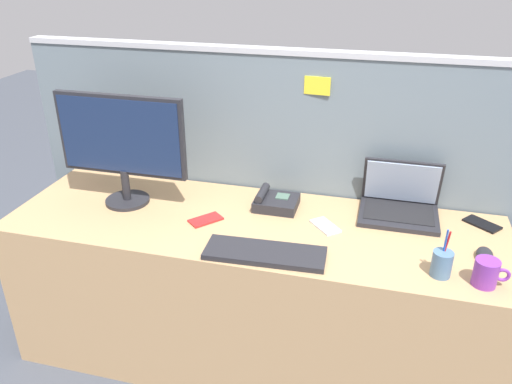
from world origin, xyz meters
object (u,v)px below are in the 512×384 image
(laptop, at_px, (400,202))
(desktop_monitor, at_px, (121,142))
(desk_phone, at_px, (275,202))
(cell_phone_red_case, at_px, (206,220))
(cell_phone_black_slab, at_px, (482,224))
(pen_cup, at_px, (442,263))
(computer_mouse_right_hand, at_px, (485,254))
(keyboard_main, at_px, (265,253))
(cell_phone_white_slab, at_px, (325,226))
(coffee_mug, at_px, (486,273))

(laptop, bearing_deg, desktop_monitor, -170.79)
(desk_phone, distance_m, cell_phone_red_case, 0.32)
(cell_phone_black_slab, bearing_deg, pen_cup, -165.97)
(laptop, distance_m, computer_mouse_right_hand, 0.42)
(keyboard_main, relative_size, cell_phone_white_slab, 3.34)
(desktop_monitor, distance_m, pen_cup, 1.38)
(pen_cup, bearing_deg, computer_mouse_right_hand, 43.41)
(keyboard_main, relative_size, cell_phone_red_case, 3.29)
(cell_phone_white_slab, bearing_deg, coffee_mug, -65.17)
(desktop_monitor, bearing_deg, cell_phone_white_slab, -0.54)
(computer_mouse_right_hand, bearing_deg, desk_phone, 172.37)
(pen_cup, bearing_deg, cell_phone_black_slab, 65.32)
(pen_cup, distance_m, coffee_mug, 0.15)
(keyboard_main, xyz_separation_m, cell_phone_black_slab, (0.82, 0.46, -0.01))
(desktop_monitor, xyz_separation_m, pen_cup, (1.34, -0.25, -0.24))
(cell_phone_white_slab, bearing_deg, pen_cup, -69.78)
(desk_phone, bearing_deg, desktop_monitor, -170.38)
(computer_mouse_right_hand, bearing_deg, keyboard_main, -160.78)
(desktop_monitor, height_order, desk_phone, desktop_monitor)
(keyboard_main, xyz_separation_m, cell_phone_white_slab, (0.19, 0.27, -0.01))
(keyboard_main, relative_size, computer_mouse_right_hand, 4.55)
(computer_mouse_right_hand, distance_m, cell_phone_red_case, 1.10)
(desktop_monitor, xyz_separation_m, laptop, (1.19, 0.19, -0.23))
(laptop, bearing_deg, computer_mouse_right_hand, -41.72)
(desktop_monitor, bearing_deg, coffee_mug, -10.12)
(laptop, relative_size, cell_phone_black_slab, 2.32)
(laptop, xyz_separation_m, cell_phone_red_case, (-0.79, -0.28, -0.05))
(desk_phone, distance_m, pen_cup, 0.77)
(laptop, bearing_deg, coffee_mug, -57.60)
(pen_cup, xyz_separation_m, cell_phone_white_slab, (-0.44, 0.24, -0.05))
(coffee_mug, bearing_deg, keyboard_main, -178.82)
(computer_mouse_right_hand, xyz_separation_m, coffee_mug, (-0.02, -0.18, 0.03))
(laptop, distance_m, desk_phone, 0.54)
(pen_cup, bearing_deg, desk_phone, 152.33)
(pen_cup, bearing_deg, cell_phone_white_slab, 151.64)
(cell_phone_red_case, xyz_separation_m, cell_phone_black_slab, (1.13, 0.26, 0.00))
(coffee_mug, bearing_deg, cell_phone_red_case, 170.47)
(computer_mouse_right_hand, height_order, cell_phone_white_slab, computer_mouse_right_hand)
(cell_phone_white_slab, bearing_deg, keyboard_main, -166.46)
(cell_phone_black_slab, bearing_deg, cell_phone_white_slab, 144.95)
(cell_phone_black_slab, bearing_deg, keyboard_main, 157.72)
(computer_mouse_right_hand, height_order, cell_phone_red_case, computer_mouse_right_hand)
(cell_phone_white_slab, bearing_deg, cell_phone_black_slab, -25.18)
(keyboard_main, height_order, cell_phone_white_slab, keyboard_main)
(laptop, bearing_deg, cell_phone_red_case, -160.70)
(cell_phone_red_case, height_order, cell_phone_white_slab, same)
(keyboard_main, bearing_deg, cell_phone_white_slab, 52.08)
(keyboard_main, bearing_deg, coffee_mug, -1.70)
(cell_phone_red_case, height_order, cell_phone_black_slab, same)
(computer_mouse_right_hand, relative_size, cell_phone_red_case, 0.72)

